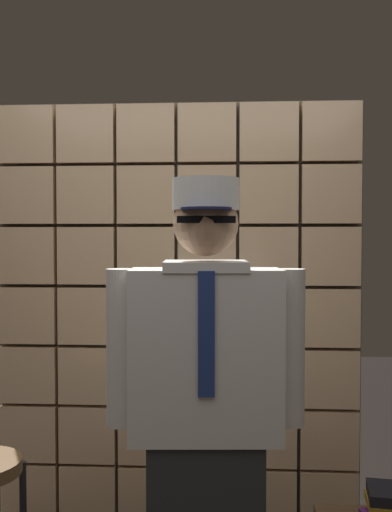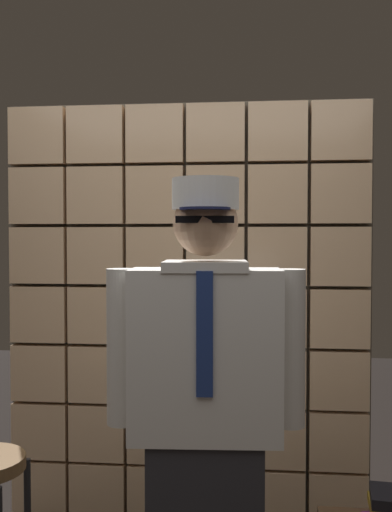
% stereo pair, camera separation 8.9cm
% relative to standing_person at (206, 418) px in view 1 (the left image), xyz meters
% --- Properties ---
extents(glass_block_wall, '(1.99, 0.10, 2.32)m').
position_rel_standing_person_xyz_m(glass_block_wall, '(-0.21, 1.12, 0.21)').
color(glass_block_wall, '#E0B78C').
rests_on(glass_block_wall, ground).
extents(standing_person, '(0.71, 0.31, 1.78)m').
position_rel_standing_person_xyz_m(standing_person, '(0.00, 0.00, 0.00)').
color(standing_person, '#28282D').
rests_on(standing_person, ground).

